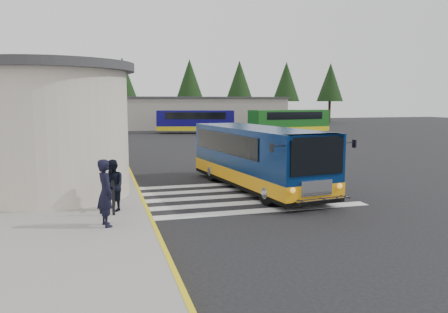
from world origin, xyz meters
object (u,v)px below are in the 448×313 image
object	(u,v)px
far_bus_a	(196,120)
transit_bus	(257,160)
pedestrian_b	(113,185)
pedestrian_a	(106,193)
far_bus_b	(289,121)
bollard	(113,198)

from	to	relation	value
far_bus_a	transit_bus	bearing A→B (deg)	-173.34
transit_bus	pedestrian_b	world-z (taller)	transit_bus
pedestrian_a	far_bus_b	bearing A→B (deg)	-47.65
pedestrian_a	pedestrian_b	size ratio (longest dim) A/B	1.15
transit_bus	far_bus_a	distance (m)	32.13
far_bus_a	far_bus_b	bearing A→B (deg)	-101.03
transit_bus	bollard	bearing A→B (deg)	-158.23
pedestrian_b	bollard	xyz separation A→B (m)	(-0.01, -0.56, -0.29)
transit_bus	bollard	world-z (taller)	transit_bus
transit_bus	bollard	size ratio (longest dim) A/B	8.69
pedestrian_b	bollard	bearing A→B (deg)	-28.83
bollard	pedestrian_a	bearing A→B (deg)	-101.22
bollard	far_bus_a	size ratio (longest dim) A/B	0.12
far_bus_a	far_bus_b	xyz separation A→B (m)	(9.46, -4.49, 0.05)
transit_bus	far_bus_a	world-z (taller)	far_bus_a
transit_bus	pedestrian_b	size ratio (longest dim) A/B	5.64
pedestrian_b	far_bus_b	world-z (taller)	far_bus_b
pedestrian_a	far_bus_a	world-z (taller)	far_bus_a
pedestrian_a	far_bus_b	world-z (taller)	far_bus_b
far_bus_a	bollard	bearing A→B (deg)	178.23
pedestrian_a	far_bus_b	size ratio (longest dim) A/B	0.20
pedestrian_a	bollard	xyz separation A→B (m)	(0.23, 1.15, -0.41)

